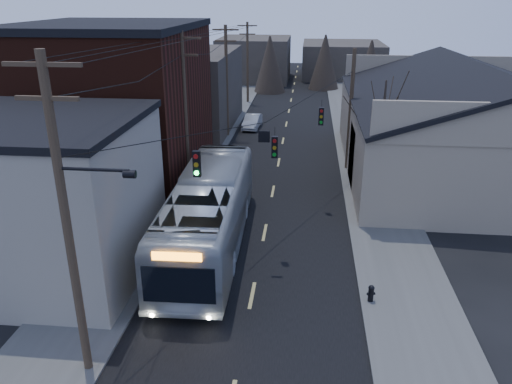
% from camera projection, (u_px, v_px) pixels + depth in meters
% --- Properties ---
extents(road_surface, '(9.00, 110.00, 0.02)m').
position_uv_depth(road_surface, '(282.00, 147.00, 41.35)').
color(road_surface, black).
rests_on(road_surface, ground).
extents(sidewalk_left, '(4.00, 110.00, 0.12)m').
position_uv_depth(sidewalk_left, '(205.00, 144.00, 41.96)').
color(sidewalk_left, '#474744').
rests_on(sidewalk_left, ground).
extents(sidewalk_right, '(4.00, 110.00, 0.12)m').
position_uv_depth(sidewalk_right, '(361.00, 149.00, 40.70)').
color(sidewalk_right, '#474744').
rests_on(sidewalk_right, ground).
extents(building_clapboard, '(8.00, 8.00, 7.00)m').
position_uv_depth(building_clapboard, '(48.00, 201.00, 21.52)').
color(building_clapboard, gray).
rests_on(building_clapboard, ground).
extents(building_brick, '(10.00, 12.00, 10.00)m').
position_uv_depth(building_brick, '(115.00, 111.00, 31.23)').
color(building_brick, black).
rests_on(building_brick, ground).
extents(building_left_far, '(9.00, 14.00, 7.00)m').
position_uv_depth(building_left_far, '(184.00, 90.00, 46.53)').
color(building_left_far, '#36302B').
rests_on(building_left_far, ground).
extents(warehouse, '(16.16, 20.60, 7.73)m').
position_uv_depth(warehouse, '(466.00, 136.00, 34.48)').
color(warehouse, gray).
rests_on(warehouse, ground).
extents(building_far_left, '(10.00, 12.00, 6.00)m').
position_uv_depth(building_far_left, '(255.00, 59.00, 73.18)').
color(building_far_left, '#36302B').
rests_on(building_far_left, ground).
extents(building_far_right, '(12.00, 14.00, 5.00)m').
position_uv_depth(building_far_right, '(342.00, 59.00, 76.73)').
color(building_far_right, '#36302B').
rests_on(building_far_right, ground).
extents(bare_tree, '(0.40, 0.40, 7.20)m').
position_uv_depth(bare_tree, '(381.00, 140.00, 30.15)').
color(bare_tree, black).
rests_on(bare_tree, ground).
extents(utility_lines, '(11.24, 45.28, 10.50)m').
position_uv_depth(utility_lines, '(233.00, 101.00, 34.41)').
color(utility_lines, '#382B1E').
rests_on(utility_lines, ground).
extents(bus, '(3.52, 13.53, 3.74)m').
position_uv_depth(bus, '(209.00, 213.00, 24.37)').
color(bus, '#9EA4A9').
rests_on(bus, ground).
extents(parked_car, '(1.60, 3.99, 1.29)m').
position_uv_depth(parked_car, '(252.00, 122.00, 47.07)').
color(parked_car, '#B2B5BA').
rests_on(parked_car, ground).
extents(fire_hydrant, '(0.35, 0.25, 0.73)m').
position_uv_depth(fire_hydrant, '(371.00, 293.00, 20.31)').
color(fire_hydrant, black).
rests_on(fire_hydrant, sidewalk_right).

